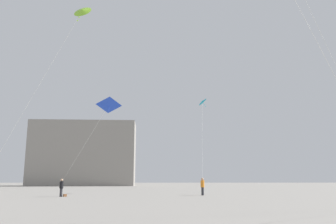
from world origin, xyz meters
name	(u,v)px	position (x,y,z in m)	size (l,w,h in m)	color
person_in_black	(61,187)	(-9.68, 26.18, 0.90)	(0.36, 0.36, 1.65)	#2D2D33
person_in_orange	(203,186)	(3.84, 28.50, 0.96)	(0.38, 0.38, 1.75)	#2D2D33
kite_lime_diamond	(82,12)	(-6.08, 15.52, 13.09)	(6.82, 1.32, 12.43)	#8CD12D
kite_cyan_diamond	(202,102)	(4.92, 35.64, 11.25)	(1.79, 7.97, 10.54)	#1EB2C6
kite_cobalt_delta	(108,106)	(-5.21, 23.73, 8.13)	(5.41, 2.98, 7.41)	blue
building_centre_hall	(84,154)	(-19.00, 79.41, 7.77)	(25.39, 10.91, 15.53)	gray
handbag_beside_flyer	(65,195)	(-9.33, 26.28, 0.12)	(0.32, 0.14, 0.24)	brown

